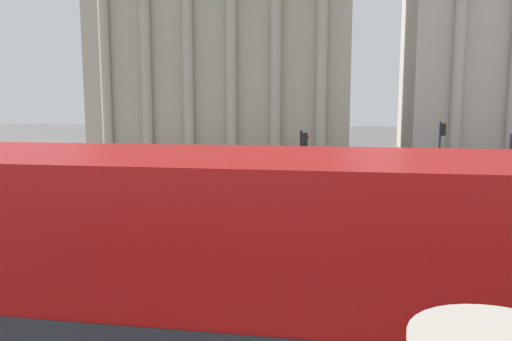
{
  "coord_description": "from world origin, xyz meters",
  "views": [
    {
      "loc": [
        0.45,
        -1.92,
        4.74
      ],
      "look_at": [
        -2.52,
        15.83,
        2.27
      ],
      "focal_mm": 35.0,
      "sensor_mm": 36.0,
      "label": 1
    }
  ],
  "objects_px": {
    "pedestrian_grey": "(188,167)",
    "traffic_light_near": "(512,189)",
    "traffic_light_mid": "(303,158)",
    "car_black": "(304,202)",
    "plaza_building_left": "(225,32)",
    "traffic_light_far": "(441,144)",
    "double_decker_bus": "(321,314)",
    "car_silver": "(322,176)",
    "pedestrian_yellow": "(286,160)"
  },
  "relations": [
    {
      "from": "traffic_light_far",
      "to": "car_black",
      "type": "distance_m",
      "value": 12.14
    },
    {
      "from": "traffic_light_mid",
      "to": "car_silver",
      "type": "height_order",
      "value": "traffic_light_mid"
    },
    {
      "from": "traffic_light_near",
      "to": "traffic_light_mid",
      "type": "xyz_separation_m",
      "value": [
        -5.88,
        8.24,
        -0.26
      ]
    },
    {
      "from": "double_decker_bus",
      "to": "traffic_light_near",
      "type": "height_order",
      "value": "double_decker_bus"
    },
    {
      "from": "plaza_building_left",
      "to": "car_silver",
      "type": "xyz_separation_m",
      "value": [
        10.28,
        -20.99,
        -10.84
      ]
    },
    {
      "from": "car_silver",
      "to": "car_black",
      "type": "bearing_deg",
      "value": 72.46
    },
    {
      "from": "double_decker_bus",
      "to": "traffic_light_mid",
      "type": "height_order",
      "value": "double_decker_bus"
    },
    {
      "from": "double_decker_bus",
      "to": "car_black",
      "type": "distance_m",
      "value": 14.58
    },
    {
      "from": "plaza_building_left",
      "to": "car_silver",
      "type": "relative_size",
      "value": 5.86
    },
    {
      "from": "pedestrian_yellow",
      "to": "traffic_light_near",
      "type": "bearing_deg",
      "value": -30.15
    },
    {
      "from": "plaza_building_left",
      "to": "pedestrian_yellow",
      "type": "distance_m",
      "value": 21.06
    },
    {
      "from": "car_black",
      "to": "pedestrian_yellow",
      "type": "relative_size",
      "value": 2.36
    },
    {
      "from": "traffic_light_mid",
      "to": "pedestrian_yellow",
      "type": "bearing_deg",
      "value": 99.83
    },
    {
      "from": "traffic_light_mid",
      "to": "pedestrian_yellow",
      "type": "relative_size",
      "value": 1.99
    },
    {
      "from": "car_silver",
      "to": "pedestrian_yellow",
      "type": "height_order",
      "value": "pedestrian_yellow"
    },
    {
      "from": "double_decker_bus",
      "to": "pedestrian_yellow",
      "type": "bearing_deg",
      "value": 99.62
    },
    {
      "from": "pedestrian_yellow",
      "to": "pedestrian_grey",
      "type": "distance_m",
      "value": 6.77
    },
    {
      "from": "car_black",
      "to": "pedestrian_grey",
      "type": "height_order",
      "value": "pedestrian_grey"
    },
    {
      "from": "double_decker_bus",
      "to": "pedestrian_yellow",
      "type": "distance_m",
      "value": 26.7
    },
    {
      "from": "car_silver",
      "to": "pedestrian_yellow",
      "type": "relative_size",
      "value": 2.36
    },
    {
      "from": "plaza_building_left",
      "to": "traffic_light_far",
      "type": "height_order",
      "value": "plaza_building_left"
    },
    {
      "from": "car_black",
      "to": "pedestrian_grey",
      "type": "distance_m",
      "value": 10.78
    },
    {
      "from": "traffic_light_far",
      "to": "double_decker_bus",
      "type": "bearing_deg",
      "value": -103.72
    },
    {
      "from": "traffic_light_near",
      "to": "pedestrian_grey",
      "type": "bearing_deg",
      "value": 131.85
    },
    {
      "from": "car_black",
      "to": "pedestrian_grey",
      "type": "bearing_deg",
      "value": 13.92
    },
    {
      "from": "traffic_light_near",
      "to": "traffic_light_mid",
      "type": "distance_m",
      "value": 10.13
    },
    {
      "from": "traffic_light_mid",
      "to": "traffic_light_near",
      "type": "bearing_deg",
      "value": -54.5
    },
    {
      "from": "double_decker_bus",
      "to": "car_black",
      "type": "height_order",
      "value": "double_decker_bus"
    },
    {
      "from": "traffic_light_far",
      "to": "car_black",
      "type": "relative_size",
      "value": 0.87
    },
    {
      "from": "traffic_light_near",
      "to": "car_silver",
      "type": "bearing_deg",
      "value": 110.12
    },
    {
      "from": "traffic_light_near",
      "to": "car_silver",
      "type": "relative_size",
      "value": 0.94
    },
    {
      "from": "car_silver",
      "to": "pedestrian_yellow",
      "type": "bearing_deg",
      "value": -75.01
    },
    {
      "from": "traffic_light_mid",
      "to": "car_black",
      "type": "relative_size",
      "value": 0.84
    },
    {
      "from": "car_black",
      "to": "plaza_building_left",
      "type": "bearing_deg",
      "value": -10.11
    },
    {
      "from": "traffic_light_mid",
      "to": "car_black",
      "type": "height_order",
      "value": "traffic_light_mid"
    },
    {
      "from": "traffic_light_far",
      "to": "pedestrian_grey",
      "type": "relative_size",
      "value": 2.11
    },
    {
      "from": "traffic_light_near",
      "to": "plaza_building_left",
      "type": "bearing_deg",
      "value": 113.75
    },
    {
      "from": "pedestrian_yellow",
      "to": "plaza_building_left",
      "type": "bearing_deg",
      "value": 152.79
    },
    {
      "from": "traffic_light_near",
      "to": "pedestrian_yellow",
      "type": "bearing_deg",
      "value": 112.35
    },
    {
      "from": "pedestrian_grey",
      "to": "traffic_light_near",
      "type": "bearing_deg",
      "value": 49.75
    },
    {
      "from": "traffic_light_far",
      "to": "pedestrian_grey",
      "type": "height_order",
      "value": "traffic_light_far"
    },
    {
      "from": "double_decker_bus",
      "to": "pedestrian_grey",
      "type": "height_order",
      "value": "double_decker_bus"
    },
    {
      "from": "plaza_building_left",
      "to": "pedestrian_grey",
      "type": "relative_size",
      "value": 14.22
    },
    {
      "from": "car_silver",
      "to": "pedestrian_grey",
      "type": "height_order",
      "value": "pedestrian_grey"
    },
    {
      "from": "traffic_light_near",
      "to": "car_black",
      "type": "distance_m",
      "value": 8.96
    },
    {
      "from": "traffic_light_far",
      "to": "traffic_light_near",
      "type": "bearing_deg",
      "value": -94.89
    },
    {
      "from": "pedestrian_yellow",
      "to": "traffic_light_far",
      "type": "bearing_deg",
      "value": 23.09
    },
    {
      "from": "plaza_building_left",
      "to": "traffic_light_far",
      "type": "distance_m",
      "value": 26.91
    },
    {
      "from": "traffic_light_mid",
      "to": "traffic_light_far",
      "type": "relative_size",
      "value": 0.97
    },
    {
      "from": "plaza_building_left",
      "to": "car_silver",
      "type": "bearing_deg",
      "value": -63.9
    }
  ]
}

